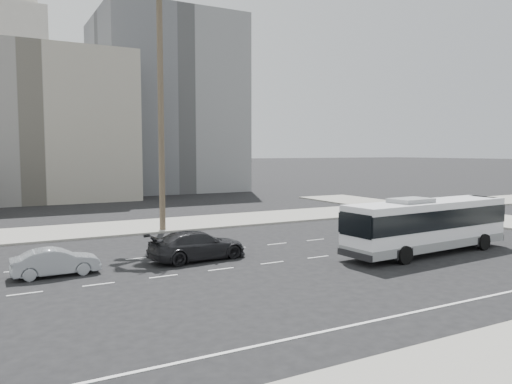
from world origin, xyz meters
TOP-DOWN VIEW (x-y plane):
  - ground at (0.00, 0.00)m, footprint 700.00×700.00m
  - sidewalk_north at (0.00, 15.50)m, footprint 120.00×7.00m
  - midrise_beige_west at (-12.00, 45.00)m, footprint 24.00×18.00m
  - midrise_gray_center at (8.00, 52.00)m, footprint 20.00×20.00m
  - civic_tower at (-2.00, 250.00)m, footprint 42.00×42.00m
  - highrise_right at (45.00, 230.00)m, footprint 26.00×26.00m
  - highrise_far at (70.00, 260.00)m, footprint 22.00×22.00m
  - city_bus at (6.29, -2.08)m, footprint 11.66×3.39m
  - car_a at (-6.20, 2.67)m, footprint 2.71×5.68m
  - car_b at (-13.48, 2.66)m, footprint 1.45×4.03m

SIDE VIEW (x-z plane):
  - ground at x=0.00m, z-range 0.00..0.00m
  - sidewalk_north at x=0.00m, z-range 0.00..0.15m
  - car_b at x=-13.48m, z-range 0.00..1.32m
  - car_a at x=-6.20m, z-range 0.00..1.60m
  - city_bus at x=6.29m, z-range 0.08..3.39m
  - midrise_beige_west at x=-12.00m, z-range 0.00..18.00m
  - midrise_gray_center at x=8.00m, z-range 0.00..26.00m
  - highrise_far at x=70.00m, z-range 0.00..60.00m
  - highrise_right at x=45.00m, z-range 0.00..70.00m
  - civic_tower at x=-2.00m, z-range -25.67..103.33m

